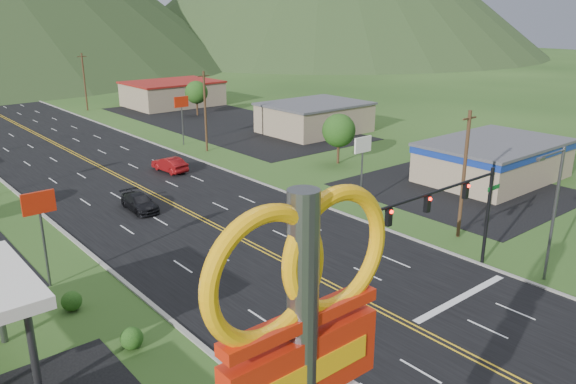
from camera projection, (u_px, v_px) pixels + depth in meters
traffic_signal at (456, 204)px, 35.44m from camera, size 13.10×0.43×7.00m
streetlight_east at (553, 206)px, 35.43m from camera, size 3.28×0.25×9.00m
building_east_near at (494, 158)px, 58.76m from camera, size 15.40×10.40×4.10m
building_east_mid at (315, 117)px, 81.92m from camera, size 14.40×11.40×4.30m
building_east_far at (173, 93)px, 105.01m from camera, size 16.40×12.40×4.50m
pole_sign_west_a at (40, 213)px, 34.71m from camera, size 2.00×0.18×6.40m
pole_sign_east_a at (363, 152)px, 49.73m from camera, size 2.00×0.18×6.40m
pole_sign_east_b at (182, 107)px, 73.09m from camera, size 2.00×0.18×6.40m
tree_east_a at (339, 130)px, 64.34m from camera, size 3.84×3.84×5.82m
tree_east_b at (196, 92)px, 94.53m from camera, size 3.84×3.84×5.82m
utility_pole_a at (464, 174)px, 42.71m from camera, size 1.60×0.28×10.00m
utility_pole_b at (205, 111)px, 69.72m from camera, size 1.60×0.28×10.00m
utility_pole_c at (84, 81)px, 98.94m from camera, size 1.60×0.28×10.00m
utility_pole_d at (19, 65)px, 128.15m from camera, size 1.60×0.28×10.00m
car_dark_mid at (140, 203)px, 49.82m from camera, size 2.20×5.02×1.43m
car_red_far at (170, 165)px, 61.83m from camera, size 2.13×5.04×1.62m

